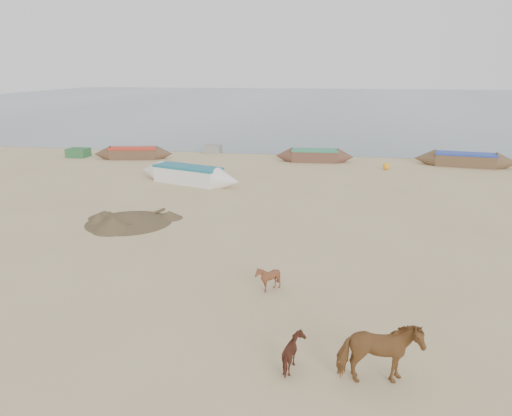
{
  "coord_description": "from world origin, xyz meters",
  "views": [
    {
      "loc": [
        3.21,
        -14.04,
        6.18
      ],
      "look_at": [
        0.0,
        4.0,
        1.0
      ],
      "focal_mm": 35.0,
      "sensor_mm": 36.0,
      "label": 1
    }
  ],
  "objects": [
    {
      "name": "sea",
      "position": [
        0.0,
        82.0,
        0.01
      ],
      "size": [
        160.0,
        160.0,
        0.0
      ],
      "primitive_type": "plane",
      "color": "slate",
      "rests_on": "ground"
    },
    {
      "name": "beach_clutter",
      "position": [
        3.86,
        19.86,
        0.3
      ],
      "size": [
        45.74,
        5.22,
        0.64
      ],
      "color": "#2B5F34",
      "rests_on": "ground"
    },
    {
      "name": "calf_right",
      "position": [
        2.4,
        -4.81,
        0.38
      ],
      "size": [
        0.85,
        0.92,
        0.76
      ],
      "primitive_type": "imported",
      "rotation": [
        0.0,
        0.0,
        1.89
      ],
      "color": "#592B1C",
      "rests_on": "ground"
    },
    {
      "name": "near_canoe",
      "position": [
        -5.21,
        11.85,
        0.48
      ],
      "size": [
        6.69,
        3.44,
        0.95
      ],
      "primitive_type": null,
      "rotation": [
        0.0,
        0.0,
        -0.34
      ],
      "color": "white",
      "rests_on": "ground"
    },
    {
      "name": "waterline_canoes",
      "position": [
        2.99,
        19.86,
        0.42
      ],
      "size": [
        59.62,
        4.03,
        0.87
      ],
      "color": "brown",
      "rests_on": "ground"
    },
    {
      "name": "calf_front",
      "position": [
        1.25,
        -1.07,
        0.39
      ],
      "size": [
        0.76,
        0.69,
        0.78
      ],
      "primitive_type": "imported",
      "rotation": [
        0.0,
        0.0,
        -1.49
      ],
      "color": "brown",
      "rests_on": "ground"
    },
    {
      "name": "debris_pile",
      "position": [
        -5.41,
        4.39,
        0.22
      ],
      "size": [
        4.59,
        4.59,
        0.45
      ],
      "primitive_type": "cone",
      "rotation": [
        0.0,
        0.0,
        0.37
      ],
      "color": "brown",
      "rests_on": "ground"
    },
    {
      "name": "cow_adult",
      "position": [
        4.09,
        -4.97,
        0.69
      ],
      "size": [
        1.73,
        1.02,
        1.37
      ],
      "primitive_type": "imported",
      "rotation": [
        0.0,
        0.0,
        1.75
      ],
      "color": "brown",
      "rests_on": "ground"
    },
    {
      "name": "ground",
      "position": [
        0.0,
        0.0,
        0.0
      ],
      "size": [
        140.0,
        140.0,
        0.0
      ],
      "primitive_type": "plane",
      "color": "tan",
      "rests_on": "ground"
    }
  ]
}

